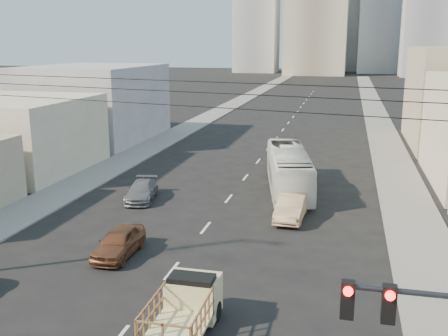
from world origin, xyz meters
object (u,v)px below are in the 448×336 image
at_px(sedan_tan, 291,207).
at_px(city_bus, 288,169).
at_px(sedan_brown, 119,242).
at_px(sedan_grey, 141,191).
at_px(flatbed_pickup, 185,307).

bearing_deg(sedan_tan, city_bus, 100.69).
xyz_separation_m(sedan_brown, sedan_grey, (-2.52, 9.20, -0.07)).
height_order(sedan_brown, sedan_grey, sedan_brown).
bearing_deg(sedan_tan, sedan_brown, -133.08).
bearing_deg(flatbed_pickup, sedan_grey, 117.24).
height_order(sedan_tan, sedan_grey, sedan_tan).
relative_size(sedan_brown, sedan_tan, 0.91).
height_order(flatbed_pickup, city_bus, city_bus).
distance_m(flatbed_pickup, sedan_grey, 17.35).
distance_m(sedan_brown, sedan_grey, 9.54).
bearing_deg(city_bus, sedan_brown, -127.20).
relative_size(city_bus, sedan_brown, 2.73).
relative_size(flatbed_pickup, sedan_grey, 1.02).
distance_m(flatbed_pickup, city_bus, 20.18).
relative_size(flatbed_pickup, city_bus, 0.40).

